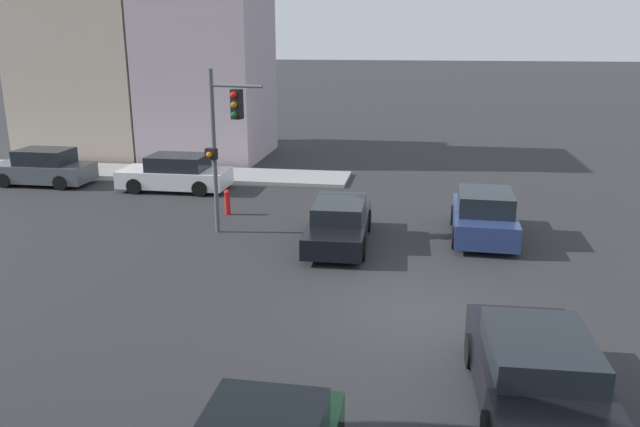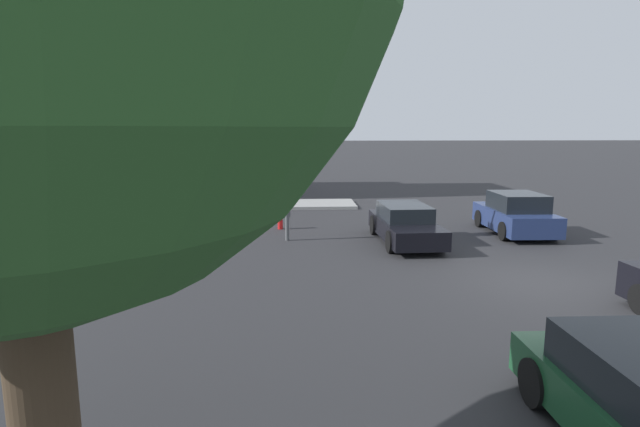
{
  "view_description": "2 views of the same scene",
  "coord_description": "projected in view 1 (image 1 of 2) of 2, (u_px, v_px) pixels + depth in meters",
  "views": [
    {
      "loc": [
        -13.54,
        0.1,
        6.23
      ],
      "look_at": [
        1.79,
        2.58,
        1.77
      ],
      "focal_mm": 35.0,
      "sensor_mm": 36.0,
      "label": 1
    },
    {
      "loc": [
        -12.03,
        6.3,
        3.9
      ],
      "look_at": [
        2.14,
        5.53,
        1.48
      ],
      "focal_mm": 28.0,
      "sensor_mm": 36.0,
      "label": 2
    }
  ],
  "objects": [
    {
      "name": "parked_car_0",
      "position": [
        176.0,
        174.0,
        25.81
      ],
      "size": [
        2.06,
        4.48,
        1.48
      ],
      "rotation": [
        0.0,
        0.0,
        1.58
      ],
      "color": "silver",
      "rests_on": "ground_plane"
    },
    {
      "name": "rowhouse_backdrop",
      "position": [
        145.0,
        58.0,
        32.8
      ],
      "size": [
        7.83,
        12.71,
        10.3
      ],
      "color": "#B29EA8",
      "rests_on": "ground_plane"
    },
    {
      "name": "fire_hydrant",
      "position": [
        227.0,
        201.0,
        22.32
      ],
      "size": [
        0.22,
        0.22,
        0.92
      ],
      "color": "red",
      "rests_on": "ground_plane"
    },
    {
      "name": "ground_plane",
      "position": [
        416.0,
        312.0,
        14.56
      ],
      "size": [
        300.0,
        300.0,
        0.0
      ],
      "primitive_type": "plane",
      "color": "#28282B"
    },
    {
      "name": "parked_car_1",
      "position": [
        43.0,
        168.0,
        26.77
      ],
      "size": [
        1.9,
        4.19,
        1.54
      ],
      "rotation": [
        0.0,
        0.0,
        1.57
      ],
      "color": "#4C5156",
      "rests_on": "ground_plane"
    },
    {
      "name": "traffic_signal",
      "position": [
        224.0,
        129.0,
        19.35
      ],
      "size": [
        0.53,
        1.95,
        5.24
      ],
      "rotation": [
        0.0,
        0.0,
        2.94
      ],
      "color": "#515456",
      "rests_on": "ground_plane"
    },
    {
      "name": "crossing_car_0",
      "position": [
        339.0,
        223.0,
        19.21
      ],
      "size": [
        4.56,
        1.93,
        1.31
      ],
      "rotation": [
        0.0,
        0.0,
        3.17
      ],
      "color": "black",
      "rests_on": "ground_plane"
    },
    {
      "name": "crossing_car_2",
      "position": [
        484.0,
        216.0,
        19.67
      ],
      "size": [
        4.09,
        2.06,
        1.54
      ],
      "rotation": [
        0.0,
        0.0,
        -0.03
      ],
      "color": "navy",
      "rests_on": "ground_plane"
    },
    {
      "name": "crossing_car_1",
      "position": [
        535.0,
        373.0,
        10.6
      ],
      "size": [
        4.26,
        2.12,
        1.45
      ],
      "rotation": [
        0.0,
        0.0,
        0.03
      ],
      "color": "black",
      "rests_on": "ground_plane"
    }
  ]
}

